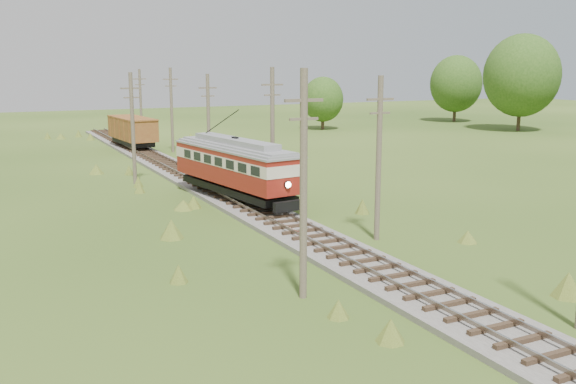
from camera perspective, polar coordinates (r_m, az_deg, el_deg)
railbed_main at (r=47.02m, az=-6.44°, el=0.19°), size 3.60×96.00×0.57m
streetcar at (r=42.87m, az=-4.69°, el=2.51°), size 4.67×12.69×5.74m
gondola at (r=72.29m, az=-13.67°, el=5.38°), size 3.67×9.33×3.03m
gravel_pile at (r=61.67m, az=-7.06°, el=3.17°), size 3.57×3.78×1.30m
utility_pole_r_2 at (r=33.59m, az=8.07°, el=3.09°), size 1.60×0.30×8.60m
utility_pole_r_3 at (r=44.81m, az=-1.39°, el=5.45°), size 1.60×0.30×9.00m
utility_pole_r_4 at (r=56.80m, az=-7.08°, el=6.27°), size 1.60×0.30×8.40m
utility_pole_r_5 at (r=69.28m, az=-10.31°, el=7.25°), size 1.60×0.30×8.90m
utility_pole_r_6 at (r=81.81m, az=-12.96°, el=7.65°), size 1.60×0.30×8.70m
utility_pole_l_a at (r=24.67m, az=1.39°, el=0.77°), size 1.60×0.30×9.00m
utility_pole_l_b at (r=50.93m, az=-13.63°, el=5.60°), size 1.60×0.30×8.60m
tree_right_4 at (r=96.83m, az=20.06°, el=9.70°), size 10.50×10.50×13.53m
tree_right_5 at (r=109.91m, az=14.70°, el=9.29°), size 8.40×8.40×10.82m
tree_mid_b at (r=93.43m, az=3.12°, el=8.22°), size 5.88×5.88×7.57m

